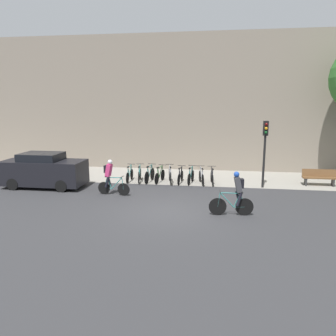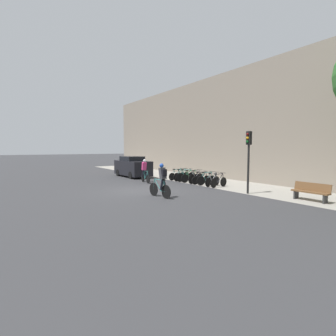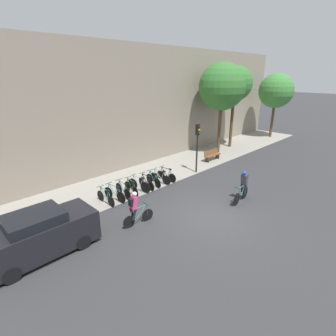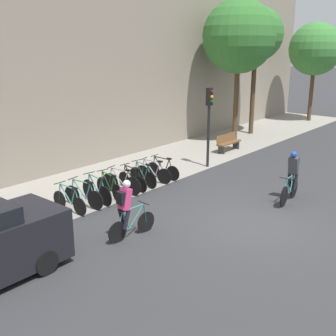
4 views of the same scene
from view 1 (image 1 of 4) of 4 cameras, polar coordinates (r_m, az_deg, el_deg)
ground at (r=13.68m, az=-0.10°, el=-7.66°), size 200.00×200.00×0.00m
kerb_strip at (r=20.14m, az=2.72°, el=-1.50°), size 44.00×4.50×0.01m
building_facade at (r=22.19m, az=3.49°, el=11.21°), size 44.00×0.60×8.88m
cyclist_pink at (r=16.21m, az=-10.07°, el=-1.37°), size 1.65×0.49×1.75m
cyclist_grey at (r=13.28m, az=11.75°, el=-4.21°), size 1.78×0.49×1.80m
parked_bike_0 at (r=18.98m, az=-6.70°, el=-1.17°), size 0.46×1.65×0.94m
parked_bike_1 at (r=18.84m, az=-4.97°, el=-1.18°), size 0.46×1.71×0.97m
parked_bike_2 at (r=18.71m, az=-3.22°, el=-1.20°), size 0.46×1.75×0.99m
parked_bike_3 at (r=18.61m, az=-1.44°, el=-1.33°), size 0.46×1.65×0.95m
parked_bike_4 at (r=18.51m, az=0.36°, el=-1.31°), size 0.51×1.69×0.99m
parked_bike_5 at (r=18.45m, az=2.17°, el=-1.48°), size 0.46×1.61×0.93m
parked_bike_6 at (r=18.40m, az=3.99°, el=-1.48°), size 0.46×1.60×0.96m
parked_bike_7 at (r=18.36m, az=5.84°, el=-1.55°), size 0.50×1.62×0.95m
parked_bike_8 at (r=18.35m, az=7.67°, el=-1.61°), size 0.46×1.62×0.95m
traffic_light_pole at (r=17.82m, az=16.54°, el=4.39°), size 0.26×0.30×3.54m
bench at (r=19.66m, az=24.85°, el=-1.45°), size 1.77×0.44×0.89m
parked_car at (r=18.65m, az=-20.77°, el=-0.44°), size 4.30×1.84×1.85m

